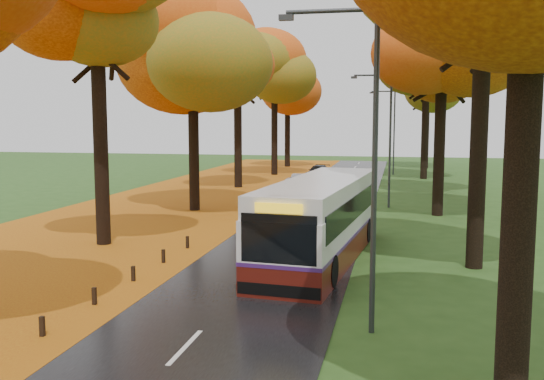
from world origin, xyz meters
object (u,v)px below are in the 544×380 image
(streetlamp_near, at_px, (365,144))
(car_white, at_px, (293,186))
(bus, at_px, (322,217))
(car_dark, at_px, (318,172))
(streetlamp_far, at_px, (392,125))
(car_silver, at_px, (301,183))
(streetlamp_mid, at_px, (386,129))

(streetlamp_near, relative_size, car_white, 2.02)
(bus, xyz_separation_m, car_dark, (-4.30, 31.18, -1.02))
(streetlamp_far, relative_size, car_silver, 2.05)
(streetlamp_near, xyz_separation_m, car_white, (-6.30, 26.01, -4.00))
(streetlamp_near, bearing_deg, car_dark, 99.20)
(bus, relative_size, car_dark, 3.02)
(car_silver, distance_m, car_dark, 10.62)
(streetlamp_mid, bearing_deg, car_silver, 134.45)
(streetlamp_mid, relative_size, car_silver, 2.05)
(streetlamp_near, distance_m, car_white, 27.05)
(streetlamp_near, bearing_deg, car_silver, 102.24)
(car_silver, bearing_deg, streetlamp_far, 68.13)
(streetlamp_mid, xyz_separation_m, car_dark, (-6.30, 16.87, -4.11))
(streetlamp_far, distance_m, car_white, 19.48)
(bus, relative_size, car_silver, 2.99)
(streetlamp_mid, xyz_separation_m, streetlamp_far, (0.00, 22.00, 0.00))
(bus, relative_size, car_white, 2.95)
(car_dark, bearing_deg, streetlamp_mid, -63.49)
(bus, distance_m, car_dark, 31.50)
(streetlamp_far, height_order, car_white, streetlamp_far)
(bus, height_order, car_dark, bus)
(streetlamp_mid, bearing_deg, streetlamp_near, -90.00)
(streetlamp_far, bearing_deg, streetlamp_near, -90.00)
(streetlamp_near, xyz_separation_m, bus, (-2.00, 7.68, -3.09))
(streetlamp_near, relative_size, streetlamp_far, 1.00)
(streetlamp_mid, bearing_deg, car_white, 147.53)
(streetlamp_far, distance_m, bus, 36.50)
(streetlamp_near, height_order, streetlamp_far, same)
(car_dark, bearing_deg, car_white, -83.96)
(streetlamp_near, xyz_separation_m, streetlamp_far, (0.00, 44.00, 0.00))
(bus, xyz_separation_m, car_silver, (-4.13, 20.56, -0.94))
(streetlamp_far, xyz_separation_m, car_white, (-6.30, -17.99, -4.00))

